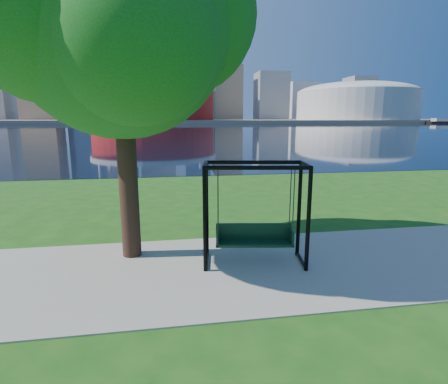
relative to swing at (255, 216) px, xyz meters
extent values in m
plane|color=#1E5114|center=(-0.55, 0.25, -1.11)|extent=(900.00, 900.00, 0.00)
cube|color=#9E937F|center=(-0.55, -0.25, -1.09)|extent=(120.00, 4.00, 0.03)
cube|color=black|center=(-0.55, 102.25, -1.10)|extent=(900.00, 180.00, 0.02)
cube|color=#937F60|center=(-0.55, 306.25, -0.11)|extent=(900.00, 228.00, 2.00)
cylinder|color=maroon|center=(-10.55, 235.25, 11.89)|extent=(80.00, 80.00, 22.00)
cylinder|color=silver|center=(-10.55, 235.25, 21.39)|extent=(83.00, 83.00, 3.00)
cylinder|color=silver|center=(22.35, 254.25, 16.89)|extent=(2.00, 2.00, 32.00)
cylinder|color=silver|center=(-43.46, 254.25, 16.89)|extent=(2.00, 2.00, 32.00)
cylinder|color=silver|center=(-43.46, 216.25, 16.89)|extent=(2.00, 2.00, 32.00)
cylinder|color=silver|center=(22.35, 216.25, 16.89)|extent=(2.00, 2.00, 32.00)
cylinder|color=beige|center=(134.45, 235.25, 10.89)|extent=(84.00, 84.00, 20.00)
ellipsoid|color=beige|center=(134.45, 235.25, 19.89)|extent=(84.00, 84.00, 15.12)
cube|color=#998466|center=(-100.55, 300.25, 44.89)|extent=(26.00, 26.00, 88.00)
cube|color=slate|center=(-70.55, 325.25, 48.39)|extent=(30.00, 24.00, 95.00)
cube|color=gray|center=(-40.55, 305.25, 36.89)|extent=(24.00, 24.00, 72.00)
cube|color=silver|center=(-10.55, 335.25, 40.89)|extent=(32.00, 28.00, 80.00)
cube|color=slate|center=(24.45, 310.25, 29.89)|extent=(22.00, 22.00, 58.00)
cube|color=#998466|center=(54.45, 325.25, 24.89)|extent=(26.00, 26.00, 48.00)
cube|color=gray|center=(94.45, 315.25, 21.89)|extent=(28.00, 24.00, 42.00)
cube|color=silver|center=(134.45, 340.25, 18.89)|extent=(30.00, 26.00, 36.00)
cube|color=gray|center=(184.45, 320.25, 20.89)|extent=(24.00, 24.00, 40.00)
cube|color=#998466|center=(224.45, 335.25, 16.89)|extent=(26.00, 26.00, 32.00)
cylinder|color=black|center=(-1.13, -0.30, 0.02)|extent=(0.10, 0.10, 2.25)
cylinder|color=black|center=(0.99, -0.62, 0.02)|extent=(0.10, 0.10, 2.25)
cylinder|color=black|center=(-1.00, 0.57, 0.02)|extent=(0.10, 0.10, 2.25)
cylinder|color=black|center=(1.13, 0.25, 0.02)|extent=(0.10, 0.10, 2.25)
cylinder|color=black|center=(-0.07, -0.46, 1.14)|extent=(2.14, 0.41, 0.09)
cylinder|color=black|center=(0.06, 0.41, 1.14)|extent=(2.14, 0.41, 0.09)
cylinder|color=black|center=(-1.07, 0.13, 1.14)|extent=(0.22, 0.88, 0.09)
cylinder|color=black|center=(-1.07, 0.13, -1.03)|extent=(0.20, 0.88, 0.07)
cylinder|color=black|center=(1.06, -0.19, 1.14)|extent=(0.22, 0.88, 0.09)
cylinder|color=black|center=(1.06, -0.19, -1.03)|extent=(0.20, 0.88, 0.07)
cube|color=black|center=(0.00, -0.03, -0.62)|extent=(1.76, 0.69, 0.06)
cube|color=black|center=(0.02, 0.16, -0.40)|extent=(1.70, 0.30, 0.37)
cube|color=black|center=(-0.82, 0.10, -0.48)|extent=(0.11, 0.44, 0.33)
cube|color=black|center=(0.81, -0.15, -0.48)|extent=(0.11, 0.44, 0.33)
cylinder|color=#2E2E33|center=(-0.83, -0.09, 0.38)|extent=(0.03, 0.03, 1.42)
cylinder|color=#2E2E33|center=(0.77, -0.33, 0.38)|extent=(0.03, 0.03, 1.42)
cylinder|color=#2E2E33|center=(-0.78, 0.27, 0.38)|extent=(0.03, 0.03, 1.42)
cylinder|color=#2E2E33|center=(0.82, 0.03, 0.38)|extent=(0.03, 0.03, 1.42)
cylinder|color=black|center=(-2.76, 0.88, 1.06)|extent=(0.43, 0.43, 4.34)
sphere|color=#1C5D1B|center=(-2.76, 0.88, 4.02)|extent=(4.73, 4.73, 4.73)
sphere|color=#1C5D1B|center=(-1.48, 1.47, 4.41)|extent=(3.55, 3.55, 3.55)
sphere|color=#1C5D1B|center=(-3.95, 0.48, 4.22)|extent=(3.75, 3.75, 3.75)
sphere|color=#1C5D1B|center=(-2.37, -0.21, 3.53)|extent=(3.16, 3.16, 3.16)
sphere|color=#1C5D1B|center=(-3.36, 2.06, 4.81)|extent=(3.35, 3.35, 3.35)
camera|label=1|loc=(-1.85, -7.23, 2.12)|focal=28.00mm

